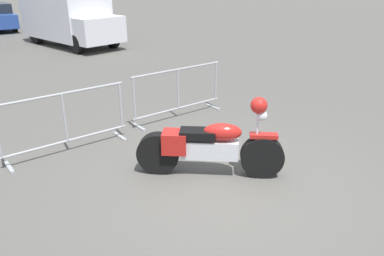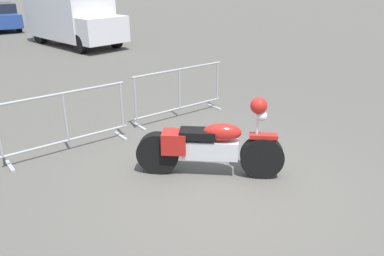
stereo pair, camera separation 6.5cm
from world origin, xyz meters
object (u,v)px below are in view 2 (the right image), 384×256
Objects in this scene: crowd_barrier_near at (66,121)px; delivery_van at (71,15)px; crowd_barrier_far at (179,92)px; motorcycle at (210,146)px.

delivery_van reaches higher than crowd_barrier_near.
crowd_barrier_far is (2.52, 0.00, 0.00)m from crowd_barrier_near.
delivery_van is at bearing 64.19° from crowd_barrier_near.
crowd_barrier_far is at bearing 0.00° from crowd_barrier_near.
crowd_barrier_far is at bearing -18.06° from delivery_van.
motorcycle is at bearing -60.52° from crowd_barrier_near.
delivery_van is (3.49, 12.05, 0.76)m from motorcycle.
delivery_van is at bearing 120.44° from motorcycle.
crowd_barrier_near is (-1.26, 2.23, 0.07)m from motorcycle.
crowd_barrier_near is 2.52m from crowd_barrier_far.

